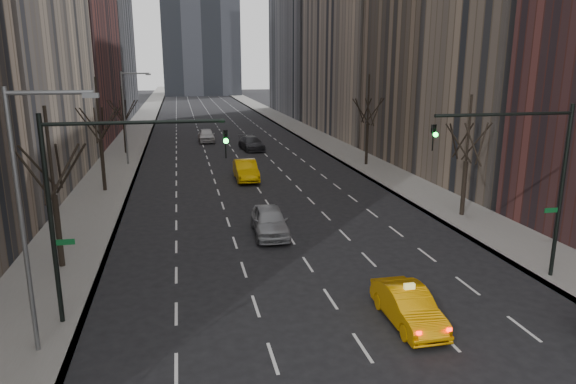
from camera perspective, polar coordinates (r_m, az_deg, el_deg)
sidewalk_left at (r=78.33m, az=-16.54°, el=6.31°), size 4.50×320.00×0.15m
sidewalk_right at (r=80.18m, az=1.30°, el=7.05°), size 4.50×320.00×0.15m
tree_lw_b at (r=26.87m, az=-24.52°, el=-0.37°), size 3.36×3.50×7.82m
tree_lw_c at (r=42.30m, az=-20.09°, el=5.33°), size 3.36×3.50×8.74m
tree_lw_d at (r=60.10m, az=-17.77°, el=7.39°), size 3.36×3.50×7.36m
tree_rw_b at (r=35.06m, az=19.18°, el=3.23°), size 3.36×3.50×7.82m
tree_rw_c at (r=51.09m, az=8.82°, el=7.37°), size 3.36×3.50×8.74m
traffic_mast_left at (r=20.19m, az=-20.54°, el=0.74°), size 6.69×0.39×8.00m
traffic_mast_right at (r=25.01m, az=25.46°, el=2.69°), size 6.69×0.39×8.00m
streetlight_near at (r=18.61m, az=-26.70°, el=-0.53°), size 2.83×0.22×9.00m
streetlight_far at (r=52.86m, az=-17.38°, el=8.85°), size 2.83×0.22×9.00m
taxi_sedan at (r=20.86m, az=13.21°, el=-12.23°), size 1.53×4.35×1.43m
silver_sedan_ahead at (r=30.28m, az=-2.04°, el=-3.23°), size 2.22×5.02×1.68m
far_taxi at (r=44.74m, az=-4.71°, el=2.44°), size 1.84×5.24×1.72m
far_suv_grey at (r=60.56m, az=-4.10°, el=5.42°), size 2.85×5.68×1.58m
far_car_white at (r=67.63m, az=-9.06°, el=6.24°), size 2.05×5.05×1.72m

